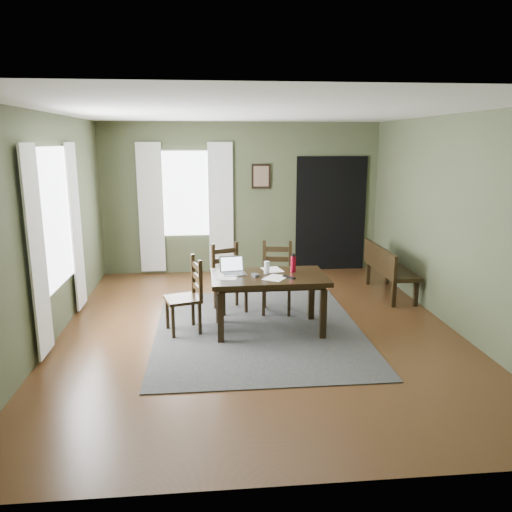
{
  "coord_description": "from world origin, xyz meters",
  "views": [
    {
      "loc": [
        -0.61,
        -6.01,
        2.36
      ],
      "look_at": [
        0.0,
        0.3,
        0.9
      ],
      "focal_mm": 35.0,
      "sensor_mm": 36.0,
      "label": 1
    }
  ],
  "objects": [
    {
      "name": "window_back",
      "position": [
        -1.0,
        2.97,
        1.45
      ],
      "size": [
        1.0,
        0.01,
        1.5
      ],
      "color": "white",
      "rests_on": "ground"
    },
    {
      "name": "rug",
      "position": [
        0.0,
        0.0,
        0.01
      ],
      "size": [
        2.6,
        3.2,
        0.01
      ],
      "color": "#363636",
      "rests_on": "ground"
    },
    {
      "name": "dining_table",
      "position": [
        0.13,
        -0.05,
        0.64
      ],
      "size": [
        1.44,
        0.87,
        0.72
      ],
      "rotation": [
        0.0,
        0.0,
        0.01
      ],
      "color": "black",
      "rests_on": "rug"
    },
    {
      "name": "paper_b",
      "position": [
        0.19,
        -0.17,
        0.73
      ],
      "size": [
        0.36,
        0.38,
        0.0
      ],
      "primitive_type": "cube",
      "rotation": [
        0.0,
        0.0,
        -0.58
      ],
      "color": "white",
      "rests_on": "dining_table"
    },
    {
      "name": "paper_c",
      "position": [
        0.21,
        0.22,
        0.73
      ],
      "size": [
        0.29,
        0.34,
        0.0
      ],
      "primitive_type": "cube",
      "rotation": [
        0.0,
        0.0,
        0.22
      ],
      "color": "white",
      "rests_on": "dining_table"
    },
    {
      "name": "room_shell",
      "position": [
        0.0,
        0.0,
        1.8
      ],
      "size": [
        5.02,
        6.02,
        2.71
      ],
      "color": "#475034",
      "rests_on": "ground"
    },
    {
      "name": "curtain_back_right",
      "position": [
        -0.38,
        2.94,
        1.2
      ],
      "size": [
        0.44,
        0.03,
        2.3
      ],
      "color": "silver",
      "rests_on": "ground"
    },
    {
      "name": "bench",
      "position": [
        2.15,
        1.29,
        0.46
      ],
      "size": [
        0.44,
        1.38,
        0.78
      ],
      "rotation": [
        0.0,
        0.0,
        1.57
      ],
      "color": "black",
      "rests_on": "ground"
    },
    {
      "name": "curtain_left_near",
      "position": [
        -2.44,
        -0.62,
        1.2
      ],
      "size": [
        0.03,
        0.48,
        2.3
      ],
      "color": "silver",
      "rests_on": "ground"
    },
    {
      "name": "chair_back_left",
      "position": [
        -0.34,
        0.8,
        0.47
      ],
      "size": [
        0.53,
        0.53,
        0.95
      ],
      "rotation": [
        0.0,
        0.0,
        0.34
      ],
      "color": "black",
      "rests_on": "rug"
    },
    {
      "name": "drinking_glass",
      "position": [
        0.11,
        0.05,
        0.81
      ],
      "size": [
        0.09,
        0.09,
        0.16
      ],
      "primitive_type": "cylinder",
      "rotation": [
        0.0,
        0.0,
        -0.4
      ],
      "color": "silver",
      "rests_on": "dining_table"
    },
    {
      "name": "chair_end",
      "position": [
        -0.9,
        0.01,
        0.47
      ],
      "size": [
        0.51,
        0.51,
        0.95
      ],
      "rotation": [
        0.0,
        0.0,
        -1.29
      ],
      "color": "black",
      "rests_on": "rug"
    },
    {
      "name": "window_left",
      "position": [
        -2.47,
        0.2,
        1.45
      ],
      "size": [
        0.01,
        1.3,
        1.7
      ],
      "color": "white",
      "rests_on": "ground"
    },
    {
      "name": "paper_a",
      "position": [
        -0.39,
        -0.06,
        0.73
      ],
      "size": [
        0.3,
        0.35,
        0.0
      ],
      "primitive_type": "cube",
      "rotation": [
        0.0,
        0.0,
        -0.18
      ],
      "color": "white",
      "rests_on": "dining_table"
    },
    {
      "name": "curtain_back_left",
      "position": [
        -1.62,
        2.94,
        1.2
      ],
      "size": [
        0.44,
        0.03,
        2.3
      ],
      "color": "silver",
      "rests_on": "ground"
    },
    {
      "name": "tv_remote",
      "position": [
        0.36,
        -0.19,
        0.74
      ],
      "size": [
        0.15,
        0.16,
        0.02
      ],
      "primitive_type": "cube",
      "rotation": [
        0.0,
        0.0,
        0.71
      ],
      "color": "black",
      "rests_on": "dining_table"
    },
    {
      "name": "computer_mouse",
      "position": [
        -0.05,
        -0.09,
        0.75
      ],
      "size": [
        0.1,
        0.12,
        0.04
      ],
      "primitive_type": "cube",
      "rotation": [
        0.0,
        0.0,
        0.42
      ],
      "color": "#3F3F42",
      "rests_on": "dining_table"
    },
    {
      "name": "curtain_left_far",
      "position": [
        -2.44,
        1.02,
        1.2
      ],
      "size": [
        0.03,
        0.48,
        2.3
      ],
      "color": "silver",
      "rests_on": "ground"
    },
    {
      "name": "framed_picture",
      "position": [
        0.35,
        2.97,
        1.75
      ],
      "size": [
        0.34,
        0.03,
        0.44
      ],
      "color": "black",
      "rests_on": "ground"
    },
    {
      "name": "ground",
      "position": [
        0.0,
        0.0,
        -0.01
      ],
      "size": [
        5.0,
        6.0,
        0.01
      ],
      "color": "#492C16"
    },
    {
      "name": "water_bottle",
      "position": [
        0.46,
        0.09,
        0.84
      ],
      "size": [
        0.08,
        0.08,
        0.24
      ],
      "rotation": [
        0.0,
        0.0,
        0.1
      ],
      "color": "#B60E28",
      "rests_on": "dining_table"
    },
    {
      "name": "laptop",
      "position": [
        -0.32,
        0.08,
        0.78
      ],
      "size": [
        0.35,
        0.29,
        0.21
      ],
      "rotation": [
        0.0,
        0.0,
        0.16
      ],
      "color": "#B7B7BC",
      "rests_on": "dining_table"
    },
    {
      "name": "doorway_back",
      "position": [
        1.65,
        2.97,
        1.05
      ],
      "size": [
        1.3,
        0.03,
        2.1
      ],
      "color": "black",
      "rests_on": "ground"
    },
    {
      "name": "chair_back_right",
      "position": [
        0.33,
        0.67,
        0.48
      ],
      "size": [
        0.49,
        0.5,
        0.98
      ],
      "rotation": [
        0.0,
        0.0,
        -0.16
      ],
      "color": "black",
      "rests_on": "rug"
    }
  ]
}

